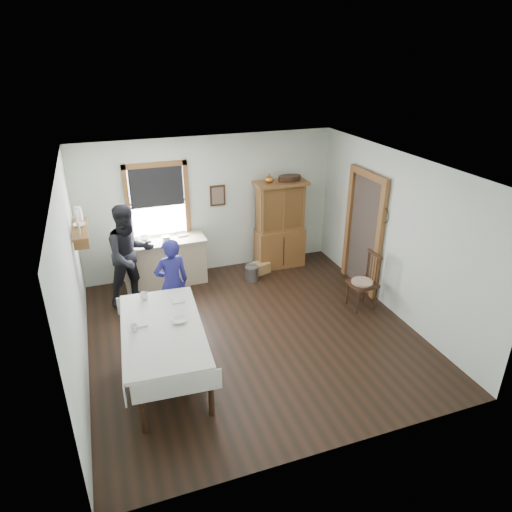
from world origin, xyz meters
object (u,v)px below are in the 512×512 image
(pail, at_px, (252,273))
(work_counter, at_px, (165,262))
(woman_blue, at_px, (172,286))
(figure_dark, at_px, (131,259))
(dining_table, at_px, (165,353))
(spindle_chair, at_px, (363,281))
(china_hutch, at_px, (280,225))
(wicker_basket, at_px, (260,268))

(pail, bearing_deg, work_counter, 164.99)
(woman_blue, distance_m, figure_dark, 1.13)
(dining_table, relative_size, spindle_chair, 2.01)
(china_hutch, relative_size, figure_dark, 1.07)
(work_counter, distance_m, wicker_basket, 1.90)
(figure_dark, bearing_deg, china_hutch, -9.85)
(work_counter, relative_size, pail, 5.60)
(china_hutch, xyz_separation_m, figure_dark, (-3.00, -0.50, -0.06))
(pail, distance_m, wicker_basket, 0.35)
(pail, height_order, figure_dark, figure_dark)
(pail, relative_size, woman_blue, 0.20)
(work_counter, xyz_separation_m, figure_dark, (-0.64, -0.49, 0.39))
(wicker_basket, xyz_separation_m, woman_blue, (-1.95, -1.27, 0.59))
(pail, relative_size, wicker_basket, 0.76)
(work_counter, distance_m, woman_blue, 1.50)
(china_hutch, distance_m, pail, 1.16)
(figure_dark, bearing_deg, woman_blue, -80.55)
(work_counter, height_order, pail, work_counter)
(woman_blue, bearing_deg, china_hutch, -157.47)
(woman_blue, bearing_deg, work_counter, -102.29)
(spindle_chair, bearing_deg, wicker_basket, 120.20)
(wicker_basket, bearing_deg, spindle_chair, -56.71)
(woman_blue, bearing_deg, figure_dark, -69.72)
(wicker_basket, xyz_separation_m, figure_dark, (-2.49, -0.30, 0.73))
(work_counter, bearing_deg, woman_blue, -94.62)
(work_counter, height_order, wicker_basket, work_counter)
(work_counter, distance_m, pail, 1.69)
(spindle_chair, distance_m, figure_dark, 4.03)
(work_counter, relative_size, spindle_chair, 1.53)
(pail, relative_size, figure_dark, 0.17)
(dining_table, distance_m, figure_dark, 2.32)
(work_counter, xyz_separation_m, pail, (1.60, -0.43, -0.31))
(spindle_chair, bearing_deg, woman_blue, 166.75)
(china_hutch, xyz_separation_m, spindle_chair, (0.70, -2.05, -0.38))
(spindle_chair, distance_m, wicker_basket, 2.24)
(dining_table, distance_m, pail, 3.13)
(work_counter, bearing_deg, figure_dark, -143.02)
(wicker_basket, distance_m, woman_blue, 2.41)
(china_hutch, xyz_separation_m, dining_table, (-2.82, -2.78, -0.48))
(work_counter, relative_size, dining_table, 0.76)
(wicker_basket, height_order, woman_blue, woman_blue)
(pail, xyz_separation_m, figure_dark, (-2.24, -0.06, 0.70))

